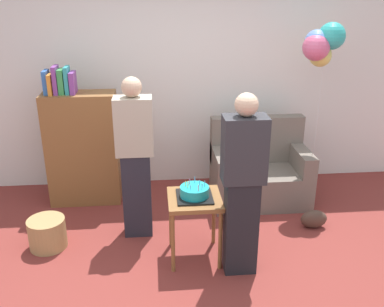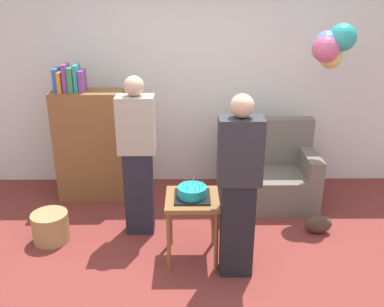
{
  "view_description": "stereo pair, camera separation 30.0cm",
  "coord_description": "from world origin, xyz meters",
  "views": [
    {
      "loc": [
        -0.39,
        -3.15,
        2.42
      ],
      "look_at": [
        -0.06,
        0.53,
        0.95
      ],
      "focal_mm": 40.29,
      "sensor_mm": 36.0,
      "label": 1
    },
    {
      "loc": [
        -0.09,
        -3.17,
        2.42
      ],
      "look_at": [
        -0.06,
        0.53,
        0.95
      ],
      "focal_mm": 40.29,
      "sensor_mm": 36.0,
      "label": 2
    }
  ],
  "objects": [
    {
      "name": "side_table",
      "position": [
        -0.06,
        0.28,
        0.53
      ],
      "size": [
        0.48,
        0.48,
        0.62
      ],
      "color": "brown",
      "rests_on": "ground_plane"
    },
    {
      "name": "handbag",
      "position": [
        1.24,
        0.67,
        0.1
      ],
      "size": [
        0.28,
        0.14,
        0.2
      ],
      "primitive_type": "ellipsoid",
      "color": "#473328",
      "rests_on": "ground_plane"
    },
    {
      "name": "person_holding_cake",
      "position": [
        0.32,
        0.05,
        0.83
      ],
      "size": [
        0.36,
        0.22,
        1.63
      ],
      "rotation": [
        0.0,
        0.0,
        3.27
      ],
      "color": "black",
      "rests_on": "ground_plane"
    },
    {
      "name": "bookshelf",
      "position": [
        -1.23,
        1.54,
        0.68
      ],
      "size": [
        0.8,
        0.36,
        1.6
      ],
      "color": "brown",
      "rests_on": "ground_plane"
    },
    {
      "name": "person_blowing_candles",
      "position": [
        -0.59,
        0.75,
        0.83
      ],
      "size": [
        0.36,
        0.22,
        1.63
      ],
      "rotation": [
        0.0,
        0.0,
        -0.12
      ],
      "color": "#23232D",
      "rests_on": "ground_plane"
    },
    {
      "name": "couch",
      "position": [
        0.81,
        1.39,
        0.34
      ],
      "size": [
        1.1,
        0.7,
        0.96
      ],
      "color": "#6B6056",
      "rests_on": "ground_plane"
    },
    {
      "name": "ground_plane",
      "position": [
        0.0,
        0.0,
        0.0
      ],
      "size": [
        8.0,
        8.0,
        0.0
      ],
      "primitive_type": "plane",
      "color": "maroon"
    },
    {
      "name": "wall_back",
      "position": [
        0.0,
        2.05,
        1.35
      ],
      "size": [
        6.0,
        0.1,
        2.7
      ],
      "primitive_type": "cube",
      "color": "silver",
      "rests_on": "ground_plane"
    },
    {
      "name": "wicker_basket",
      "position": [
        -1.47,
        0.56,
        0.15
      ],
      "size": [
        0.36,
        0.36,
        0.3
      ],
      "primitive_type": "cylinder",
      "color": "#A88451",
      "rests_on": "ground_plane"
    },
    {
      "name": "balloon_bunch",
      "position": [
        1.4,
        1.36,
        1.81
      ],
      "size": [
        0.45,
        0.34,
        2.04
      ],
      "color": "silver",
      "rests_on": "ground_plane"
    },
    {
      "name": "birthday_cake",
      "position": [
        -0.06,
        0.28,
        0.67
      ],
      "size": [
        0.32,
        0.32,
        0.17
      ],
      "color": "black",
      "rests_on": "side_table"
    }
  ]
}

